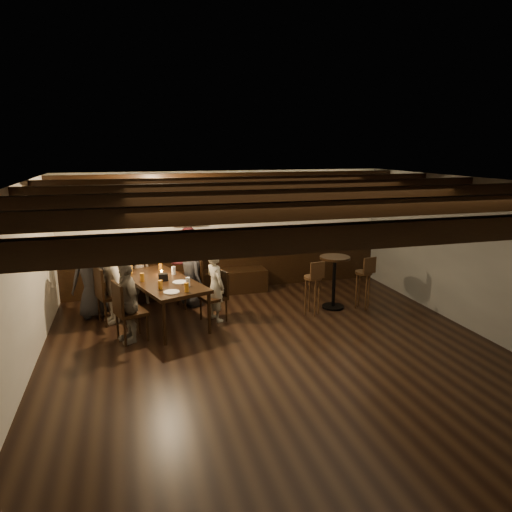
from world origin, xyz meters
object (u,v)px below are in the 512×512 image
object	(u,v)px
person_bench_left	(91,279)
bar_stool_right	(363,289)
dining_table	(162,283)
person_bench_centre	(139,273)
person_right_near	(191,273)
person_left_far	(127,302)
chair_left_near	(112,305)
person_right_far	(216,286)
chair_left_far	(131,322)
person_bench_right	(187,263)
high_top_table	(334,274)
chair_right_far	(214,306)
bar_stool_left	(312,294)
chair_right_near	(190,292)
person_left_near	(108,281)

from	to	relation	value
person_bench_left	bar_stool_right	world-z (taller)	person_bench_left
dining_table	person_bench_centre	world-z (taller)	person_bench_centre
person_bench_centre	person_right_near	world-z (taller)	person_right_near
person_left_far	person_right_near	world-z (taller)	person_left_far
chair_left_near	dining_table	bearing A→B (deg)	58.01
dining_table	person_right_far	distance (m)	0.88
bar_stool_right	chair_left_near	bearing A→B (deg)	160.58
bar_stool_right	person_left_far	bearing A→B (deg)	172.19
chair_left_far	bar_stool_right	distance (m)	4.07
person_bench_right	high_top_table	xyz separation A→B (m)	(2.46, -1.31, -0.06)
dining_table	high_top_table	xyz separation A→B (m)	(3.02, -0.17, -0.03)
chair_right_far	bar_stool_left	bearing A→B (deg)	-115.00
chair_left_far	person_right_far	distance (m)	1.50
person_left_far	person_bench_left	bearing A→B (deg)	-173.66
person_right_far	chair_right_far	bearing A→B (deg)	90.00
person_bench_right	bar_stool_right	world-z (taller)	person_bench_right
chair_right_near	high_top_table	bearing A→B (deg)	-127.31
high_top_table	person_bench_left	bearing A→B (deg)	170.01
dining_table	chair_left_far	size ratio (longest dim) A/B	2.25
chair_right_far	person_left_far	xyz separation A→B (m)	(-1.39, -0.47, 0.36)
high_top_table	bar_stool_left	xyz separation A→B (m)	(-0.50, -0.21, -0.27)
chair_right_far	person_bench_right	bearing A→B (deg)	-7.68
chair_right_near	chair_right_far	world-z (taller)	chair_right_near
bar_stool_left	bar_stool_right	xyz separation A→B (m)	(1.00, 0.05, 0.00)
chair_left_near	chair_right_near	distance (m)	1.44
chair_left_near	high_top_table	world-z (taller)	chair_left_near
person_bench_left	bar_stool_left	bearing A→B (deg)	146.78
person_bench_left	high_top_table	size ratio (longest dim) A/B	1.38
chair_left_far	person_bench_centre	xyz separation A→B (m)	(0.20, 1.65, 0.31)
person_bench_right	person_right_near	world-z (taller)	person_bench_right
dining_table	person_right_near	distance (m)	0.88
person_left_far	high_top_table	bearing A→B (deg)	79.06
person_left_near	chair_left_far	bearing A→B (deg)	1.94
dining_table	bar_stool_right	xyz separation A→B (m)	(3.52, -0.33, -0.30)
high_top_table	bar_stool_right	xyz separation A→B (m)	(0.50, -0.16, -0.27)
person_left_near	bar_stool_right	bearing A→B (deg)	64.50
bar_stool_right	bar_stool_left	bearing A→B (deg)	170.27
person_right_near	high_top_table	xyz separation A→B (m)	(2.45, -0.84, 0.02)
high_top_table	person_bench_right	bearing A→B (deg)	151.85
person_left_near	bar_stool_left	distance (m)	3.44
person_bench_left	person_bench_right	xyz separation A→B (m)	(1.70, 0.58, 0.03)
chair_left_far	person_bench_centre	bearing A→B (deg)	154.37
person_right_near	bar_stool_right	distance (m)	3.13
chair_right_near	person_left_near	size ratio (longest dim) A/B	0.60
chair_right_near	person_bench_right	bearing A→B (deg)	-22.01
person_right_far	bar_stool_right	xyz separation A→B (m)	(2.66, -0.14, -0.23)
chair_left_near	person_right_far	bearing A→B (deg)	58.53
person_left_near	dining_table	bearing A→B (deg)	59.04
person_bench_left	bar_stool_left	xyz separation A→B (m)	(3.66, -0.94, -0.30)
person_right_far	high_top_table	size ratio (longest dim) A/B	1.24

